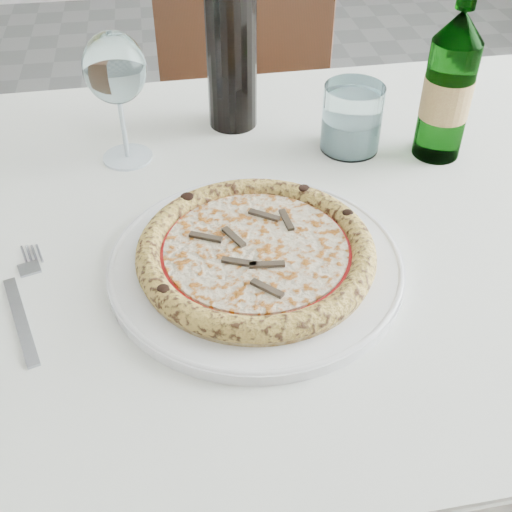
# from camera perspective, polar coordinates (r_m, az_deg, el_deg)

# --- Properties ---
(floor) EXTENTS (5.00, 6.00, 0.02)m
(floor) POSITION_cam_1_polar(r_m,az_deg,el_deg) (1.51, -7.88, -17.29)
(floor) COLOR #5E5E5E
(floor) RESTS_ON ground
(dining_table) EXTENTS (1.45, 0.87, 0.76)m
(dining_table) POSITION_cam_1_polar(r_m,az_deg,el_deg) (0.89, -1.00, -1.20)
(dining_table) COLOR brown
(dining_table) RESTS_ON floor
(chair_far) EXTENTS (0.58, 0.58, 0.93)m
(chair_far) POSITION_cam_1_polar(r_m,az_deg,el_deg) (1.67, -1.88, 14.70)
(chair_far) COLOR brown
(chair_far) RESTS_ON floor
(plate) EXTENTS (0.35, 0.35, 0.02)m
(plate) POSITION_cam_1_polar(r_m,az_deg,el_deg) (0.75, 0.00, -0.65)
(plate) COLOR white
(plate) RESTS_ON dining_table
(pizza) EXTENTS (0.28, 0.28, 0.03)m
(pizza) POSITION_cam_1_polar(r_m,az_deg,el_deg) (0.74, -0.00, 0.37)
(pizza) COLOR tan
(pizza) RESTS_ON plate
(fork) EXTENTS (0.05, 0.20, 0.00)m
(fork) POSITION_cam_1_polar(r_m,az_deg,el_deg) (0.76, -19.96, -3.95)
(fork) COLOR #9296A5
(fork) RESTS_ON dining_table
(wine_glass) EXTENTS (0.09, 0.09, 0.19)m
(wine_glass) POSITION_cam_1_polar(r_m,az_deg,el_deg) (0.91, -12.43, 15.75)
(wine_glass) COLOR silver
(wine_glass) RESTS_ON dining_table
(tumbler) EXTENTS (0.09, 0.09, 0.10)m
(tumbler) POSITION_cam_1_polar(r_m,az_deg,el_deg) (0.97, 8.48, 11.67)
(tumbler) COLOR white
(tumbler) RESTS_ON dining_table
(beer_bottle) EXTENTS (0.07, 0.07, 0.27)m
(beer_bottle) POSITION_cam_1_polar(r_m,az_deg,el_deg) (0.96, 16.75, 14.24)
(beer_bottle) COLOR #2F702D
(beer_bottle) RESTS_ON dining_table
(wine_bottle) EXTENTS (0.08, 0.08, 0.31)m
(wine_bottle) POSITION_cam_1_polar(r_m,az_deg,el_deg) (0.99, -2.21, 18.40)
(wine_bottle) COLOR black
(wine_bottle) RESTS_ON dining_table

